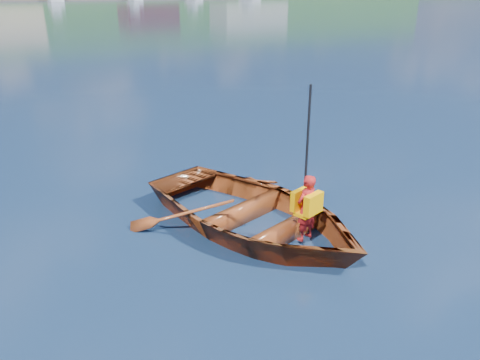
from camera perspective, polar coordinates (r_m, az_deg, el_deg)
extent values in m
plane|color=#0E1E3E|center=(8.16, -0.06, -2.97)|extent=(600.00, 600.00, 0.00)
imported|color=brown|center=(7.27, 1.52, -4.02)|extent=(4.00, 4.69, 0.82)
imported|color=#A5181B|center=(6.72, 8.06, -3.39)|extent=(0.42, 0.35, 1.00)
cube|color=#FFAD00|center=(6.61, 8.94, -2.90)|extent=(0.35, 0.21, 0.30)
cube|color=#FFAD00|center=(6.74, 7.30, -2.30)|extent=(0.35, 0.19, 0.30)
cube|color=#FFAD00|center=(6.75, 8.03, -3.98)|extent=(0.36, 0.31, 0.05)
cylinder|color=black|center=(6.67, 8.09, 2.11)|extent=(0.05, 0.05, 2.21)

